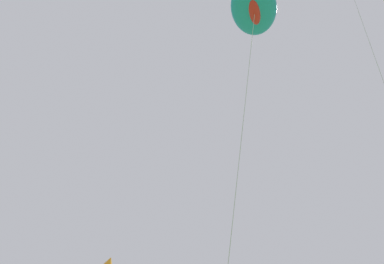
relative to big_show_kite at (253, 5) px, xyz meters
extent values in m
ellipsoid|color=#1E8CBF|center=(0.17, 0.15, 0.03)|extent=(4.27, 4.20, 0.86)
ellipsoid|color=red|center=(0.17, 0.15, -0.36)|extent=(1.55, 1.49, 0.31)
cylinder|color=#B2B2B7|center=(-0.60, 1.83, -9.32)|extent=(1.56, 3.40, 17.86)
cylinder|color=#B2B2B7|center=(3.27, -2.94, -6.81)|extent=(2.00, 0.94, 22.89)
cone|color=orange|center=(-0.44, 18.71, -8.96)|extent=(1.26, 1.29, 0.95)
camera|label=1|loc=(-8.00, -7.39, -16.30)|focal=31.36mm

